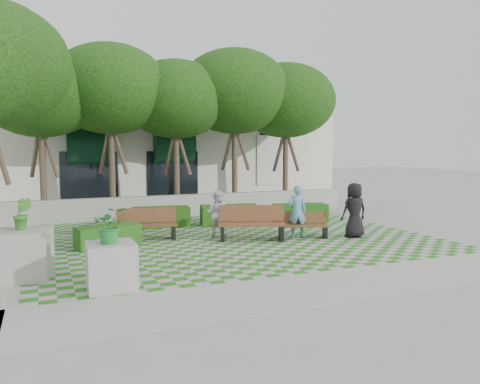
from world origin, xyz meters
name	(u,v)px	position (x,y,z in m)	size (l,w,h in m)	color
ground	(244,243)	(0.00, 0.00, 0.00)	(90.00, 90.00, 0.00)	gray
lawn	(232,237)	(0.00, 1.00, 0.01)	(12.00, 12.00, 0.00)	#2B721E
sidewalk_south	(334,285)	(0.00, -4.70, 0.01)	(16.00, 2.00, 0.01)	#9E9B93
retaining_wall	(186,205)	(0.00, 6.20, 0.45)	(15.00, 0.36, 0.90)	#9E9B93
bench_east	(302,225)	(2.07, 0.09, 0.40)	(1.68, 1.09, 0.84)	#54391C
bench_mid	(252,224)	(0.41, 0.34, 0.52)	(2.15, 1.36, 1.07)	brown
bench_west	(147,225)	(-2.57, 1.73, 0.47)	(1.92, 0.91, 0.97)	#57341D
hedge_east	(300,213)	(3.57, 2.82, 0.35)	(2.03, 0.81, 0.71)	#175015
hedge_midright	(229,215)	(0.86, 3.37, 0.37)	(2.11, 0.84, 0.74)	#224D14
hedge_midleft	(161,217)	(-1.61, 3.89, 0.36)	(2.05, 0.82, 0.72)	#1F4612
hedge_west	(108,236)	(-3.83, 1.05, 0.31)	(1.80, 0.72, 0.63)	#1E4F15
planter_front	(111,256)	(-4.30, -3.17, 0.68)	(0.96, 0.96, 1.68)	#9E9B93
planter_back	(24,252)	(-5.94, -1.66, 0.60)	(1.25, 1.25, 1.79)	#9E9B93
person_blue	(297,211)	(1.96, 0.25, 0.84)	(0.61, 0.40, 1.67)	#689FBD
person_dark	(354,210)	(3.60, -0.52, 0.88)	(0.86, 0.56, 1.75)	black
person_white	(217,213)	(-0.37, 1.35, 0.75)	(0.73, 0.57, 1.50)	silver
tree_row	(140,89)	(-1.86, 5.95, 5.18)	(17.70, 13.40, 7.41)	#47382B
building	(163,154)	(0.93, 14.08, 2.52)	(18.00, 8.92, 5.15)	silver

